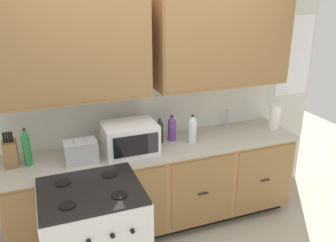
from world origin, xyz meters
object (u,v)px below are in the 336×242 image
(paper_towel_roll, at_px, (275,117))
(bottle_green, at_px, (27,148))
(bottle_dark, at_px, (160,131))
(bottle_clear, at_px, (192,129))
(bottle_violet, at_px, (172,128))
(microwave, at_px, (130,138))
(toaster, at_px, (81,151))
(knife_block, at_px, (11,153))
(stove_range, at_px, (95,242))

(paper_towel_roll, distance_m, bottle_green, 2.48)
(paper_towel_roll, relative_size, bottle_dark, 1.05)
(bottle_clear, xyz_separation_m, bottle_violet, (-0.17, 0.11, -0.01))
(bottle_violet, bearing_deg, microwave, -165.36)
(toaster, height_order, paper_towel_roll, paper_towel_roll)
(microwave, relative_size, bottle_clear, 1.71)
(toaster, bearing_deg, bottle_dark, 10.41)
(knife_block, bearing_deg, bottle_green, -16.03)
(stove_range, xyz_separation_m, knife_block, (-0.55, 0.69, 0.55))
(stove_range, xyz_separation_m, microwave, (0.46, 0.59, 0.57))
(bottle_green, distance_m, bottle_violet, 1.34)
(toaster, bearing_deg, paper_towel_roll, 1.26)
(microwave, distance_m, bottle_violet, 0.47)
(knife_block, xyz_separation_m, bottle_clear, (1.64, -0.09, 0.02))
(bottle_green, bearing_deg, bottle_violet, 2.61)
(bottle_dark, bearing_deg, paper_towel_roll, -4.42)
(stove_range, height_order, bottle_clear, bottle_clear)
(microwave, bearing_deg, knife_block, 174.52)
(bottle_green, bearing_deg, microwave, -3.84)
(knife_block, height_order, paper_towel_roll, knife_block)
(bottle_dark, bearing_deg, microwave, -161.56)
(paper_towel_roll, height_order, bottle_clear, bottle_clear)
(bottle_green, bearing_deg, toaster, -12.00)
(stove_range, bearing_deg, bottle_green, 122.69)
(bottle_green, bearing_deg, paper_towel_roll, -1.08)
(bottle_dark, bearing_deg, stove_range, -138.69)
(paper_towel_roll, relative_size, bottle_green, 0.78)
(paper_towel_roll, xyz_separation_m, bottle_violet, (-1.14, 0.11, -0.00))
(knife_block, relative_size, bottle_dark, 1.25)
(toaster, relative_size, bottle_violet, 1.08)
(microwave, height_order, bottle_violet, microwave)
(stove_range, xyz_separation_m, bottle_green, (-0.42, 0.65, 0.60))
(microwave, height_order, bottle_dark, microwave)
(bottle_dark, xyz_separation_m, bottle_clear, (0.30, -0.10, 0.02))
(microwave, xyz_separation_m, toaster, (-0.45, -0.03, -0.04))
(bottle_dark, xyz_separation_m, bottle_green, (-1.21, -0.05, 0.04))
(knife_block, relative_size, paper_towel_roll, 1.19)
(microwave, xyz_separation_m, bottle_clear, (0.63, 0.01, -0.00))
(microwave, relative_size, bottle_green, 1.43)
(bottle_clear, bearing_deg, bottle_green, 178.03)
(stove_range, xyz_separation_m, bottle_violet, (0.92, 0.71, 0.56))
(paper_towel_roll, height_order, bottle_violet, paper_towel_roll)
(paper_towel_roll, distance_m, bottle_clear, 0.97)
(stove_range, height_order, bottle_violet, bottle_violet)
(microwave, distance_m, bottle_green, 0.88)
(bottle_dark, bearing_deg, bottle_green, -177.58)
(knife_block, distance_m, bottle_green, 0.15)
(toaster, xyz_separation_m, paper_towel_roll, (2.04, 0.05, 0.03))
(bottle_dark, distance_m, bottle_clear, 0.32)
(knife_block, xyz_separation_m, bottle_dark, (1.34, 0.01, 0.01))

